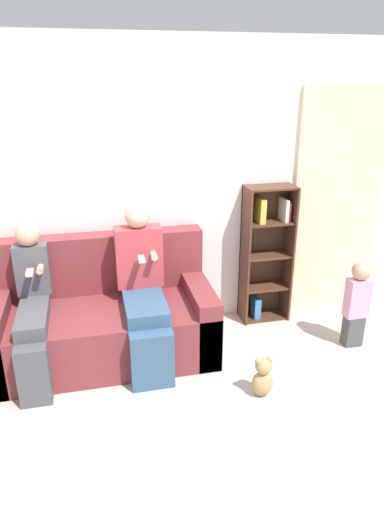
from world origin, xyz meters
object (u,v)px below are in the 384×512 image
Objects in this scene: adult_seated at (143,287)px; child_seated at (32,306)px; bookshelf at (265,252)px; teddy_bear at (263,377)px; couch at (103,320)px; toddler_standing at (357,301)px.

adult_seated is 1.09× the size of child_seated.
teddy_bear is at bearing -110.95° from bookshelf.
bookshelf is 1.34m from teddy_bear.
couch is 0.60m from child_seated.
couch reaches higher than toddler_standing.
bookshelf is (1.22, 0.45, 0.02)m from adult_seated.
bookshelf is (2.07, 0.48, 0.08)m from child_seated.
child_seated is 0.89× the size of bookshelf.
child_seated reaches higher than couch.
couch is at bearing 159.33° from adult_seated.
adult_seated reaches higher than teddy_bear.
child_seated is 3.57× the size of teddy_bear.
toddler_standing is (2.66, -0.19, -0.17)m from child_seated.
bookshelf is at bearing 131.16° from toddler_standing.
adult_seated is at bearing -159.57° from bookshelf.
teddy_bear is (0.78, -0.69, -0.50)m from adult_seated.
toddler_standing is 1.16m from teddy_bear.
toddler_standing is at bearing -48.84° from bookshelf.
couch is 2.17m from toddler_standing.
child_seated is 2.13m from bookshelf.
teddy_bear is at bearing -36.38° from couch.
adult_seated is 0.86m from child_seated.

